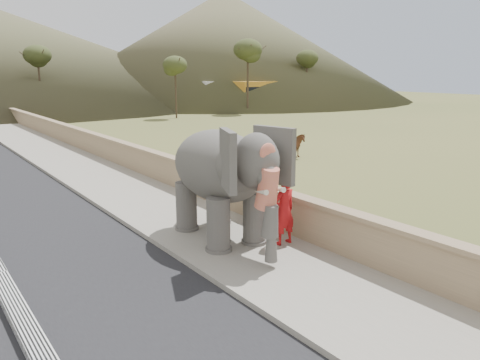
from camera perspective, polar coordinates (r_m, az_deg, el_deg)
name	(u,v)px	position (r m, az deg, el deg)	size (l,w,h in m)	color
ground	(213,238)	(12.32, -3.27, -7.07)	(160.00, 160.00, 0.00)	olive
walkway	(86,171)	(21.11, -18.24, 1.08)	(3.00, 120.00, 0.15)	#9E9687
parapet	(122,156)	(21.57, -14.17, 2.88)	(0.30, 120.00, 1.10)	tan
cow	(290,145)	(23.58, 6.15, 4.22)	(0.66, 1.45, 1.23)	brown
distant_car	(192,104)	(51.42, -5.89, 9.18)	(1.70, 4.23, 1.44)	silver
bus_white	(241,94)	(55.79, 0.18, 10.41)	(2.50, 11.00, 3.10)	white
bus_orange	(276,95)	(54.97, 4.44, 10.33)	(2.50, 11.00, 3.10)	orange
hill_right	(225,46)	(74.89, -1.89, 16.05)	(56.00, 56.00, 16.00)	brown
elephant_and_man	(220,182)	(11.63, -2.48, -0.21)	(2.42, 4.10, 2.86)	#615D58
trees	(20,77)	(37.85, -25.24, 11.30)	(47.68, 41.38, 9.44)	#473828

